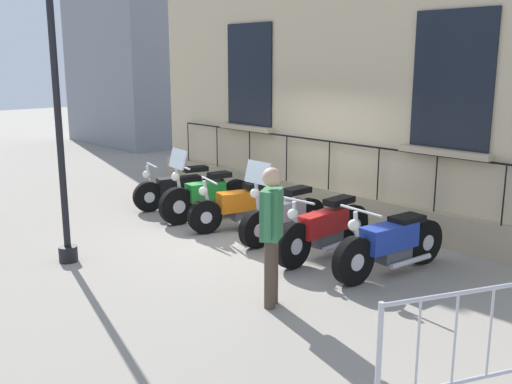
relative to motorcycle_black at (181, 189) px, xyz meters
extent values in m
plane|color=gray|center=(0.14, 2.57, -0.40)|extent=(60.00, 60.00, 0.00)
cube|color=#C6B28E|center=(-2.06, 2.57, 2.74)|extent=(0.60, 10.83, 6.29)
cube|color=tan|center=(-1.68, 2.57, -0.12)|extent=(0.20, 10.83, 0.56)
cube|color=black|center=(-1.74, 4.95, 2.29)|extent=(0.06, 1.38, 2.16)
cube|color=tan|center=(-1.66, 4.95, 1.16)|extent=(0.24, 1.58, 0.10)
cube|color=black|center=(-1.74, 0.19, 2.29)|extent=(0.06, 1.38, 2.16)
cube|color=tan|center=(-1.66, 0.19, 1.16)|extent=(0.24, 1.58, 0.10)
cube|color=black|center=(-1.64, 2.57, 1.09)|extent=(0.03, 9.10, 0.03)
cylinder|color=black|center=(-1.64, -1.98, 0.63)|extent=(0.02, 0.02, 0.94)
cylinder|color=black|center=(-1.64, -0.84, 0.63)|extent=(0.02, 0.02, 0.94)
cylinder|color=black|center=(-1.64, 0.29, 0.63)|extent=(0.02, 0.02, 0.94)
cylinder|color=black|center=(-1.64, 1.43, 0.63)|extent=(0.02, 0.02, 0.94)
cylinder|color=black|center=(-1.64, 2.57, 0.63)|extent=(0.02, 0.02, 0.94)
cylinder|color=black|center=(-1.64, 3.71, 0.63)|extent=(0.02, 0.02, 0.94)
cylinder|color=black|center=(-1.64, 4.84, 0.63)|extent=(0.02, 0.02, 0.94)
cylinder|color=black|center=(-1.64, 5.98, 0.63)|extent=(0.02, 0.02, 0.94)
cylinder|color=black|center=(0.68, -0.18, -0.09)|extent=(0.63, 0.29, 0.62)
cylinder|color=silver|center=(0.68, -0.18, -0.09)|extent=(0.25, 0.20, 0.22)
cylinder|color=black|center=(-0.70, 0.18, -0.09)|extent=(0.63, 0.29, 0.62)
cylinder|color=silver|center=(-0.70, 0.18, -0.09)|extent=(0.25, 0.20, 0.22)
cube|color=black|center=(0.04, -0.01, 0.10)|extent=(0.94, 0.50, 0.31)
cube|color=#4C4C51|center=(-0.06, 0.01, -0.12)|extent=(0.58, 0.35, 0.22)
cube|color=black|center=(-0.32, 0.08, 0.39)|extent=(0.55, 0.37, 0.10)
cylinder|color=silver|center=(0.63, -0.17, 0.23)|extent=(0.17, 0.10, 0.65)
cylinder|color=silver|center=(0.58, -0.16, 0.55)|extent=(0.19, 0.59, 0.04)
sphere|color=white|center=(0.70, -0.19, 0.37)|extent=(0.16, 0.16, 0.16)
cylinder|color=silver|center=(-0.19, 0.20, -0.23)|extent=(0.80, 0.28, 0.08)
cylinder|color=black|center=(0.80, 1.00, -0.05)|extent=(0.72, 0.26, 0.70)
cylinder|color=silver|center=(0.80, 1.00, -0.05)|extent=(0.27, 0.21, 0.25)
cylinder|color=black|center=(-0.50, 1.20, -0.05)|extent=(0.72, 0.26, 0.70)
cylinder|color=silver|center=(-0.50, 1.20, -0.05)|extent=(0.27, 0.21, 0.25)
cube|color=#1E842D|center=(0.20, 1.09, 0.16)|extent=(0.78, 0.41, 0.34)
cube|color=#4C4C51|center=(0.10, 1.10, -0.08)|extent=(0.48, 0.31, 0.25)
cube|color=black|center=(-0.11, 1.14, 0.44)|extent=(0.45, 0.33, 0.10)
cylinder|color=silver|center=(0.75, 1.00, 0.32)|extent=(0.17, 0.08, 0.75)
cylinder|color=silver|center=(0.70, 1.01, 0.69)|extent=(0.14, 0.66, 0.04)
sphere|color=white|center=(0.82, 0.99, 0.51)|extent=(0.16, 0.16, 0.16)
cylinder|color=silver|center=(-0.01, 1.29, -0.21)|extent=(0.67, 0.18, 0.08)
cube|color=silver|center=(0.76, 1.00, 0.84)|extent=(0.20, 0.55, 0.36)
cylinder|color=black|center=(0.77, 1.80, -0.10)|extent=(0.63, 0.32, 0.61)
cylinder|color=silver|center=(0.77, 1.80, -0.10)|extent=(0.25, 0.23, 0.21)
cylinder|color=black|center=(-0.64, 2.22, -0.10)|extent=(0.63, 0.32, 0.61)
cylinder|color=silver|center=(-0.64, 2.22, -0.10)|extent=(0.25, 0.23, 0.21)
cube|color=orange|center=(0.11, 2.00, 0.12)|extent=(0.88, 0.54, 0.35)
cube|color=#4C4C51|center=(0.02, 2.03, -0.13)|extent=(0.54, 0.39, 0.21)
cube|color=black|center=(-0.21, 2.09, 0.37)|extent=(0.52, 0.41, 0.10)
cylinder|color=silver|center=(0.72, 1.81, 0.23)|extent=(0.17, 0.10, 0.65)
cylinder|color=silver|center=(0.68, 1.83, 0.55)|extent=(0.24, 0.68, 0.04)
sphere|color=white|center=(0.79, 1.79, 0.37)|extent=(0.16, 0.16, 0.16)
cylinder|color=silver|center=(-0.08, 2.24, -0.23)|extent=(0.73, 0.29, 0.08)
cylinder|color=black|center=(0.66, 3.01, -0.09)|extent=(0.63, 0.16, 0.62)
cylinder|color=silver|center=(0.66, 3.01, -0.09)|extent=(0.22, 0.17, 0.22)
cylinder|color=black|center=(-0.62, 3.02, -0.09)|extent=(0.63, 0.16, 0.62)
cylinder|color=silver|center=(-0.62, 3.02, -0.09)|extent=(0.22, 0.17, 0.22)
cube|color=#B2B2BC|center=(0.07, 3.01, 0.11)|extent=(0.88, 0.30, 0.31)
cube|color=#4C4C51|center=(-0.03, 3.02, -0.12)|extent=(0.53, 0.24, 0.22)
cube|color=black|center=(-0.29, 3.02, 0.42)|extent=(0.50, 0.27, 0.10)
cylinder|color=silver|center=(0.61, 3.01, 0.30)|extent=(0.16, 0.06, 0.79)
cylinder|color=silver|center=(0.56, 3.01, 0.70)|extent=(0.04, 0.64, 0.04)
sphere|color=white|center=(0.68, 3.01, 0.52)|extent=(0.16, 0.16, 0.16)
cylinder|color=silver|center=(-0.20, 3.18, -0.23)|extent=(0.79, 0.09, 0.08)
cube|color=silver|center=(0.62, 3.01, 0.85)|extent=(0.13, 0.53, 0.36)
cylinder|color=black|center=(0.91, 4.09, -0.06)|extent=(0.70, 0.16, 0.69)
cylinder|color=silver|center=(0.91, 4.09, -0.06)|extent=(0.25, 0.16, 0.24)
cylinder|color=black|center=(-0.58, 4.02, -0.06)|extent=(0.70, 0.16, 0.69)
cylinder|color=silver|center=(-0.58, 4.02, -0.06)|extent=(0.25, 0.16, 0.24)
cube|color=red|center=(0.21, 4.06, 0.16)|extent=(0.99, 0.32, 0.34)
cube|color=#4C4C51|center=(0.11, 4.05, -0.09)|extent=(0.60, 0.24, 0.24)
cube|color=black|center=(-0.18, 4.04, 0.44)|extent=(0.56, 0.27, 0.10)
cylinder|color=silver|center=(0.86, 4.09, 0.28)|extent=(0.16, 0.07, 0.67)
cylinder|color=silver|center=(0.81, 4.08, 0.61)|extent=(0.06, 0.59, 0.04)
sphere|color=white|center=(0.93, 4.09, 0.43)|extent=(0.16, 0.16, 0.16)
cylinder|color=silver|center=(-0.09, 4.19, -0.21)|extent=(0.88, 0.12, 0.08)
cylinder|color=black|center=(0.77, 5.09, -0.06)|extent=(0.69, 0.22, 0.68)
cylinder|color=silver|center=(0.77, 5.09, -0.06)|extent=(0.25, 0.19, 0.24)
cylinder|color=black|center=(-0.70, 5.26, -0.06)|extent=(0.69, 0.22, 0.68)
cylinder|color=silver|center=(-0.70, 5.26, -0.06)|extent=(0.25, 0.19, 0.24)
cube|color=#1E389E|center=(0.08, 5.17, 0.15)|extent=(0.94, 0.44, 0.35)
cube|color=#4C4C51|center=(-0.01, 5.18, -0.10)|extent=(0.57, 0.33, 0.24)
cube|color=black|center=(-0.28, 5.21, 0.35)|extent=(0.54, 0.36, 0.10)
cylinder|color=silver|center=(0.72, 5.10, 0.28)|extent=(0.17, 0.08, 0.70)
cylinder|color=silver|center=(0.67, 5.10, 0.63)|extent=(0.12, 0.75, 0.04)
sphere|color=white|center=(0.79, 5.09, 0.45)|extent=(0.16, 0.16, 0.16)
cylinder|color=silver|center=(-0.17, 5.39, -0.21)|extent=(0.82, 0.17, 0.08)
cylinder|color=black|center=(3.22, 1.57, -0.28)|extent=(0.28, 0.28, 0.24)
cylinder|color=black|center=(3.22, 1.57, 1.58)|extent=(0.10, 0.10, 3.95)
cylinder|color=#B7B7BF|center=(3.03, 7.13, 0.12)|extent=(0.05, 0.05, 1.05)
cylinder|color=#B7B7BF|center=(2.14, 7.50, 0.62)|extent=(1.79, 0.78, 0.04)
cylinder|color=#B7B7BF|center=(2.14, 7.50, -0.25)|extent=(1.79, 0.78, 0.04)
cylinder|color=#B7B7BF|center=(1.97, 7.57, 0.20)|extent=(0.02, 0.02, 0.87)
cylinder|color=#B7B7BF|center=(2.32, 7.42, 0.20)|extent=(0.02, 0.02, 0.87)
cylinder|color=#B7B7BF|center=(2.68, 7.28, 0.20)|extent=(0.02, 0.02, 0.87)
cylinder|color=#47382D|center=(2.01, 4.79, 0.03)|extent=(0.14, 0.14, 0.87)
cylinder|color=#47382D|center=(2.14, 4.88, 0.03)|extent=(0.14, 0.14, 0.87)
cube|color=#337247|center=(2.07, 4.83, 0.78)|extent=(0.42, 0.38, 0.62)
sphere|color=tan|center=(2.07, 4.83, 1.23)|extent=(0.24, 0.24, 0.24)
cylinder|color=#337247|center=(1.89, 4.71, 0.81)|extent=(0.09, 0.09, 0.59)
cylinder|color=#337247|center=(2.26, 4.95, 0.81)|extent=(0.09, 0.09, 0.59)
camera|label=1|loc=(6.82, 9.73, 2.59)|focal=40.97mm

